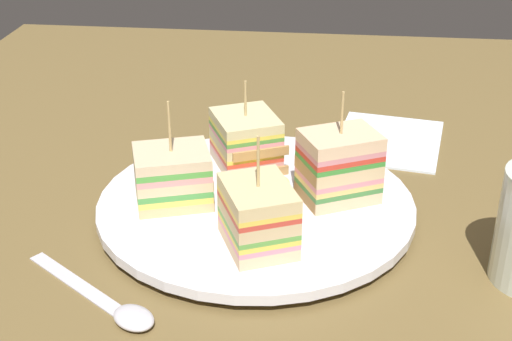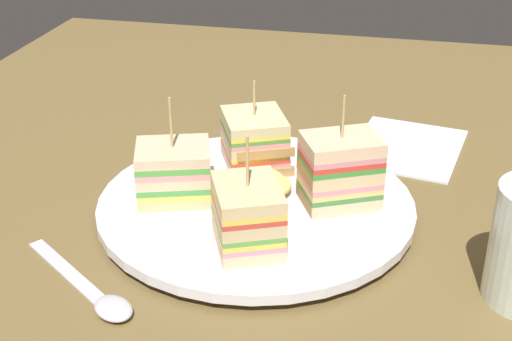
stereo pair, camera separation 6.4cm
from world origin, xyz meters
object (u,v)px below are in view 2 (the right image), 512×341
(plate, at_px, (256,206))
(spoon, at_px, (100,297))
(sandwich_wedge_3, at_px, (254,140))
(chip_pile, at_px, (265,186))
(sandwich_wedge_2, at_px, (340,171))
(napkin, at_px, (407,146))
(sandwich_wedge_0, at_px, (174,172))
(sandwich_wedge_1, at_px, (248,216))

(plate, relative_size, spoon, 2.22)
(plate, xyz_separation_m, sandwich_wedge_3, (0.07, 0.02, 0.03))
(plate, xyz_separation_m, spoon, (-0.15, 0.09, -0.01))
(plate, height_order, chip_pile, chip_pile)
(sandwich_wedge_2, xyz_separation_m, chip_pile, (0.00, 0.07, -0.02))
(sandwich_wedge_2, bearing_deg, spoon, 19.30)
(napkin, bearing_deg, sandwich_wedge_0, 132.84)
(sandwich_wedge_1, bearing_deg, sandwich_wedge_2, -59.88)
(sandwich_wedge_3, distance_m, spoon, 0.24)
(chip_pile, bearing_deg, sandwich_wedge_3, 21.98)
(sandwich_wedge_0, relative_size, chip_pile, 1.48)
(spoon, bearing_deg, chip_pile, 96.72)
(sandwich_wedge_2, distance_m, chip_pile, 0.07)
(sandwich_wedge_2, relative_size, spoon, 0.79)
(spoon, bearing_deg, napkin, 92.63)
(chip_pile, bearing_deg, sandwich_wedge_0, 107.17)
(sandwich_wedge_0, distance_m, napkin, 0.28)
(sandwich_wedge_1, bearing_deg, plate, -15.96)
(chip_pile, relative_size, napkin, 0.48)
(sandwich_wedge_0, relative_size, sandwich_wedge_2, 0.94)
(chip_pile, bearing_deg, sandwich_wedge_2, -91.48)
(sandwich_wedge_1, distance_m, spoon, 0.13)
(sandwich_wedge_1, xyz_separation_m, napkin, (0.25, -0.12, -0.04))
(sandwich_wedge_3, height_order, chip_pile, sandwich_wedge_3)
(sandwich_wedge_2, bearing_deg, chip_pile, -27.69)
(plate, height_order, sandwich_wedge_0, sandwich_wedge_0)
(sandwich_wedge_0, distance_m, spoon, 0.15)
(sandwich_wedge_3, xyz_separation_m, spoon, (-0.22, 0.07, -0.04))
(sandwich_wedge_0, bearing_deg, sandwich_wedge_1, -55.46)
(sandwich_wedge_2, relative_size, napkin, 0.76)
(sandwich_wedge_1, height_order, chip_pile, sandwich_wedge_1)
(napkin, bearing_deg, plate, 144.03)
(spoon, height_order, napkin, spoon)
(sandwich_wedge_3, relative_size, spoon, 0.67)
(sandwich_wedge_0, distance_m, sandwich_wedge_1, 0.10)
(plate, height_order, spoon, plate)
(plate, bearing_deg, sandwich_wedge_3, 14.12)
(sandwich_wedge_3, bearing_deg, chip_pile, -2.56)
(napkin, bearing_deg, sandwich_wedge_2, 161.26)
(sandwich_wedge_1, height_order, napkin, sandwich_wedge_1)
(chip_pile, distance_m, spoon, 0.19)
(sandwich_wedge_0, height_order, sandwich_wedge_2, sandwich_wedge_2)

